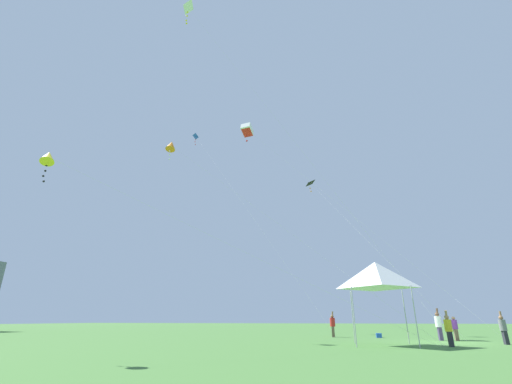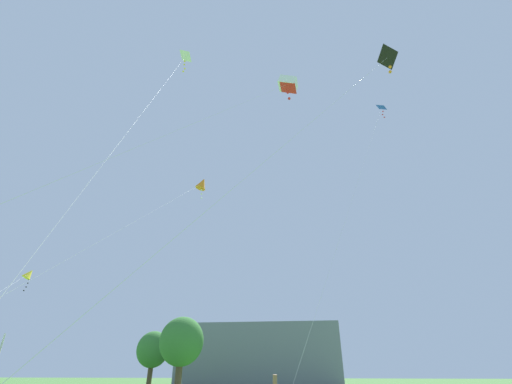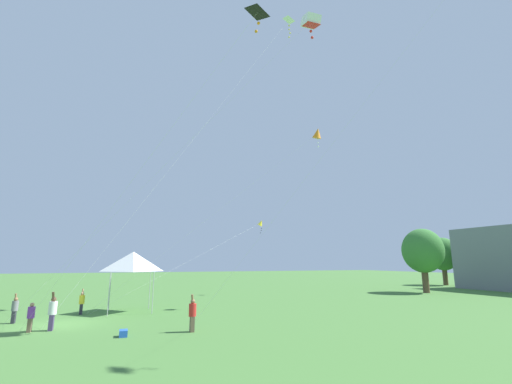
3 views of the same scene
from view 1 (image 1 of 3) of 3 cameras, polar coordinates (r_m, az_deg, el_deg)
The scene contains 14 objects.
ground_plane at distance 25.90m, azimuth 29.29°, elevation -21.00°, with size 220.00×220.00×0.00m, color #427033.
festival_tent at distance 21.32m, azimuth 19.40°, elevation -12.93°, with size 3.31×3.31×4.45m.
cooler_box at distance 30.21m, azimuth 19.80°, elevation -21.58°, with size 0.61×0.39×0.32m, color blue.
person_grey_shirt at distance 25.17m, azimuth 35.92°, elevation -17.91°, with size 0.36×0.36×1.76m.
person_white_shirt at distance 27.71m, azimuth 28.17°, elevation -18.91°, with size 0.42×0.42×2.05m.
person_red_shirt at distance 30.15m, azimuth 12.66°, elevation -20.74°, with size 0.40×0.40×1.94m.
person_purple_shirt at distance 28.02m, azimuth 30.25°, elevation -18.93°, with size 0.36×0.36×1.51m.
person_yellow_shirt at distance 21.73m, azimuth 29.44°, elevation -19.25°, with size 0.36×0.36×1.78m.
kite_black_delta_0 at distance 38.67m, azimuth 9.06°, elevation 1.38°, with size 9.63×10.74×16.01m.
kite_yellow_diamond_1 at distance 18.34m, azimuth -31.19°, elevation 4.92°, with size 9.98×17.75×8.75m.
kite_white_delta_2 at distance 36.36m, azimuth -11.11°, elevation 27.63°, with size 5.63×19.10×28.96m.
kite_white_box_3 at distance 37.40m, azimuth -1.47°, elevation 10.29°, with size 7.69×18.19×21.07m.
kite_orange_diamond_4 at distance 30.55m, azimuth -13.94°, elevation 7.50°, with size 3.35×18.66×15.95m.
kite_blue_delta_5 at distance 51.00m, azimuth -9.84°, elevation 8.89°, with size 11.20×18.65×26.77m.
Camera 1 is at (-25.13, 6.10, 1.32)m, focal length 24.00 mm.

